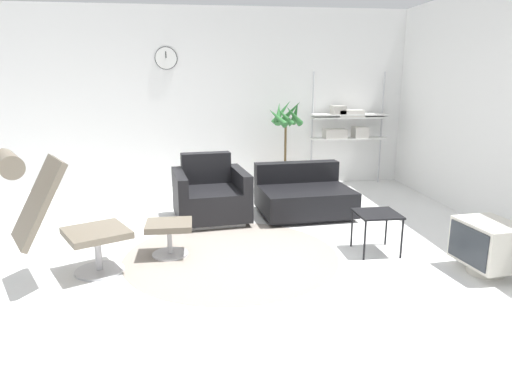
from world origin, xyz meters
TOP-DOWN VIEW (x-y plane):
  - ground_plane at (0.00, 0.00)m, footprint 12.00×12.00m
  - wall_back at (-0.00, 3.03)m, footprint 12.00×0.09m
  - round_rug at (-0.16, -0.13)m, footprint 2.14×2.14m
  - lounge_chair at (-1.69, -0.51)m, footprint 1.10×0.90m
  - ottoman at (-0.77, -0.03)m, footprint 0.45×0.38m
  - armchair_red at (-0.33, 1.12)m, footprint 0.97×0.98m
  - couch_low at (0.88, 1.20)m, footprint 1.21×1.03m
  - side_table at (1.30, -0.22)m, footprint 0.42×0.42m
  - crt_television at (2.10, -0.84)m, footprint 0.49×0.60m
  - potted_plant at (0.89, 2.50)m, footprint 0.59×0.58m
  - shelf_unit at (1.95, 2.76)m, footprint 1.24×0.28m

SIDE VIEW (x-z plane):
  - ground_plane at x=0.00m, z-range 0.00..0.00m
  - round_rug at x=-0.16m, z-range 0.00..0.01m
  - couch_low at x=0.88m, z-range -0.08..0.55m
  - ottoman at x=-0.77m, z-range 0.08..0.42m
  - crt_television at x=2.10m, z-range 0.02..0.51m
  - armchair_red at x=-0.33m, z-range -0.11..0.69m
  - side_table at x=1.30m, z-range 0.16..0.58m
  - potted_plant at x=0.89m, z-range -0.12..1.30m
  - lounge_chair at x=-1.69m, z-range 0.09..1.25m
  - shelf_unit at x=1.95m, z-range 0.09..1.92m
  - wall_back at x=0.00m, z-range 0.00..2.80m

